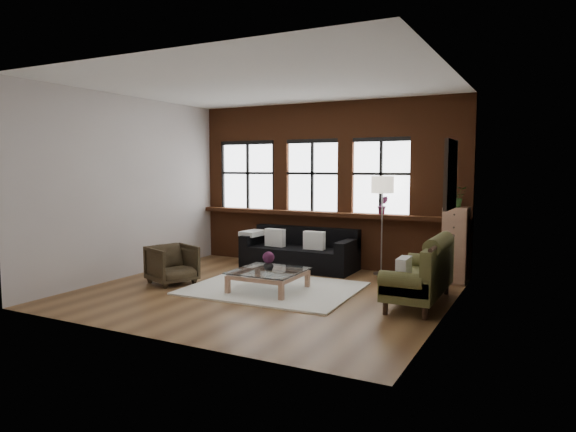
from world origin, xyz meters
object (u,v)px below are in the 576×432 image
at_px(armchair, 172,264).
at_px(drawer_chest, 455,245).
at_px(floor_lamp, 382,222).
at_px(coffee_table, 269,281).
at_px(dark_sofa, 299,248).
at_px(vintage_settee, 419,272).
at_px(vase, 269,265).

bearing_deg(armchair, drawer_chest, -40.13).
bearing_deg(floor_lamp, coffee_table, -120.12).
distance_m(dark_sofa, armchair, 2.50).
distance_m(vintage_settee, armchair, 4.02).
xyz_separation_m(drawer_chest, floor_lamp, (-1.30, 0.05, 0.33)).
relative_size(vintage_settee, drawer_chest, 1.36).
distance_m(armchair, floor_lamp, 3.77).
bearing_deg(vase, coffee_table, 135.00).
distance_m(armchair, drawer_chest, 4.78).
relative_size(vase, drawer_chest, 0.13).
distance_m(vintage_settee, floor_lamp, 2.07).
relative_size(vintage_settee, floor_lamp, 0.90).
height_order(vintage_settee, vase, vintage_settee).
height_order(vase, floor_lamp, floor_lamp).
xyz_separation_m(coffee_table, vase, (0.00, -0.00, 0.26)).
height_order(armchair, coffee_table, armchair).
bearing_deg(floor_lamp, drawer_chest, -2.35).
xyz_separation_m(armchair, drawer_chest, (4.20, 2.26, 0.32)).
distance_m(armchair, vase, 1.73).
bearing_deg(armchair, coffee_table, -59.84).
distance_m(vintage_settee, coffee_table, 2.31).
xyz_separation_m(dark_sofa, armchair, (-1.34, -2.11, -0.07)).
height_order(coffee_table, vase, vase).
distance_m(coffee_table, drawer_chest, 3.23).
bearing_deg(drawer_chest, coffee_table, -141.22).
bearing_deg(vase, armchair, -171.47).
bearing_deg(drawer_chest, dark_sofa, -176.95).
bearing_deg(armchair, vintage_settee, -59.60).
distance_m(coffee_table, floor_lamp, 2.51).
bearing_deg(dark_sofa, floor_lamp, 7.49).
xyz_separation_m(dark_sofa, vintage_settee, (2.63, -1.49, 0.07)).
xyz_separation_m(armchair, vase, (1.71, 0.26, 0.10)).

